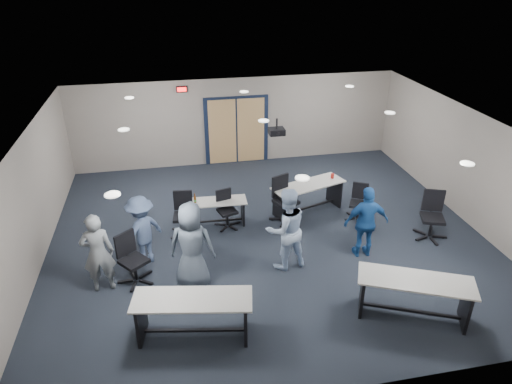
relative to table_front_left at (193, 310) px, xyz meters
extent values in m
plane|color=black|center=(1.94, 2.91, -0.56)|extent=(10.00, 10.00, 0.00)
cube|color=gray|center=(1.94, 7.41, 0.79)|extent=(10.00, 0.04, 2.70)
cube|color=gray|center=(1.94, -1.59, 0.79)|extent=(10.00, 0.04, 2.70)
cube|color=gray|center=(-3.06, 2.91, 0.79)|extent=(0.04, 9.00, 2.70)
cube|color=gray|center=(6.94, 2.91, 0.79)|extent=(0.04, 9.00, 2.70)
cube|color=white|center=(1.94, 2.91, 2.14)|extent=(10.00, 9.00, 0.04)
cube|color=black|center=(1.94, 7.38, 0.49)|extent=(2.00, 0.06, 2.20)
cube|color=tan|center=(1.49, 7.36, 0.49)|extent=(0.85, 0.04, 2.05)
cube|color=tan|center=(2.39, 7.36, 0.49)|extent=(0.85, 0.04, 2.05)
cube|color=black|center=(0.34, 7.36, 1.89)|extent=(0.32, 0.05, 0.18)
cube|color=#FF0C0C|center=(0.34, 7.33, 1.89)|extent=(0.26, 0.02, 0.12)
cylinder|color=black|center=(2.24, 3.41, 2.02)|extent=(0.04, 0.04, 0.24)
cube|color=black|center=(2.24, 3.41, 1.84)|extent=(0.35, 0.30, 0.14)
cylinder|color=black|center=(2.24, 3.26, 1.84)|extent=(0.08, 0.03, 0.08)
cube|color=#AAA8A1|center=(0.00, 0.00, 0.24)|extent=(2.09, 1.02, 0.03)
cube|color=black|center=(-0.88, 0.16, -0.17)|extent=(0.16, 0.61, 0.78)
cube|color=black|center=(0.88, -0.16, -0.17)|extent=(0.16, 0.61, 0.78)
cube|color=black|center=(0.00, 0.00, -0.44)|extent=(1.77, 0.37, 0.04)
cube|color=#AAA8A1|center=(3.92, -0.28, 0.24)|extent=(2.11, 1.44, 0.03)
cube|color=black|center=(3.11, 0.09, -0.17)|extent=(0.30, 0.58, 0.78)
cube|color=black|center=(4.74, -0.65, -0.17)|extent=(0.30, 0.58, 0.78)
cube|color=black|center=(3.92, -0.28, -0.44)|extent=(1.65, 0.79, 0.04)
cube|color=#AAA8A1|center=(0.77, 3.66, 0.07)|extent=(1.61, 0.60, 0.03)
cube|color=black|center=(0.07, 3.69, -0.25)|extent=(0.07, 0.49, 0.62)
cube|color=black|center=(1.48, 3.62, -0.25)|extent=(0.07, 0.49, 0.62)
cube|color=black|center=(0.77, 3.66, -0.47)|extent=(1.41, 0.11, 0.04)
cube|color=#AAA8A1|center=(3.21, 3.83, 0.21)|extent=(2.02, 1.20, 0.03)
cube|color=black|center=(2.40, 3.57, -0.18)|extent=(0.23, 0.57, 0.75)
cube|color=black|center=(4.02, 4.09, -0.18)|extent=(0.23, 0.57, 0.75)
cube|color=black|center=(3.21, 3.83, -0.45)|extent=(1.64, 0.58, 0.04)
cylinder|color=#B31F17|center=(3.92, 4.06, 0.29)|extent=(0.09, 0.09, 0.13)
imported|color=gray|center=(-1.67, 1.63, 0.29)|extent=(0.65, 0.45, 1.69)
imported|color=#4D5A6A|center=(0.11, 1.42, 0.36)|extent=(1.01, 0.79, 1.83)
imported|color=#BBD5F8|center=(2.05, 1.67, 0.35)|extent=(0.99, 0.84, 1.81)
imported|color=#1A4A91|center=(3.85, 1.73, 0.27)|extent=(0.99, 0.46, 1.65)
imported|color=#46597F|center=(-0.87, 2.37, 0.23)|extent=(1.16, 1.10, 1.58)
camera|label=1|loc=(-0.12, -6.03, 5.31)|focal=32.00mm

